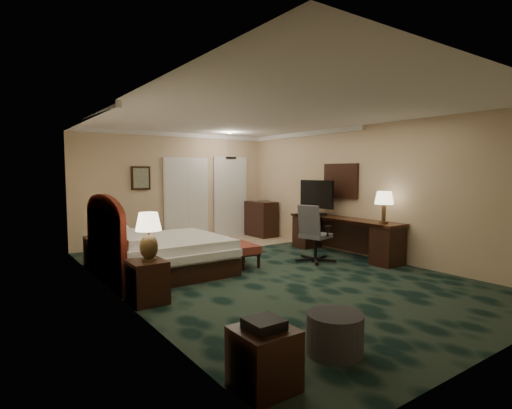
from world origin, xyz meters
TOP-DOWN VIEW (x-y plane):
  - floor at (0.00, 0.00)m, footprint 5.00×7.50m
  - ceiling at (0.00, 0.00)m, footprint 5.00×7.50m
  - wall_back at (0.00, 3.75)m, footprint 5.00×0.00m
  - wall_front at (0.00, -3.75)m, footprint 5.00×0.00m
  - wall_left at (-2.50, 0.00)m, footprint 0.00×7.50m
  - wall_right at (2.50, 0.00)m, footprint 0.00×7.50m
  - crown_molding at (0.00, 0.00)m, footprint 5.00×7.50m
  - tile_patch at (0.90, 2.90)m, footprint 3.20×1.70m
  - headboard at (-2.44, 1.00)m, footprint 0.12×2.00m
  - entry_door at (1.55, 3.72)m, footprint 1.02×0.06m
  - closet_doors at (0.25, 3.71)m, footprint 1.20×0.06m
  - wall_art at (-0.90, 3.71)m, footprint 0.45×0.06m
  - wall_mirror at (2.46, 0.60)m, footprint 0.05×0.95m
  - bed at (-1.43, 0.97)m, footprint 1.93×1.79m
  - nightstand_near at (-2.25, -0.35)m, footprint 0.46×0.52m
  - nightstand_far at (-2.26, 2.15)m, footprint 0.44×0.51m
  - lamp_near at (-2.22, -0.35)m, footprint 0.42×0.42m
  - lamp_far at (-2.27, 2.14)m, footprint 0.44×0.44m
  - bed_bench at (-0.07, 0.89)m, footprint 0.53×1.27m
  - ottoman at (-1.30, -2.85)m, footprint 0.60×0.60m
  - side_table at (-2.24, -2.96)m, footprint 0.46×0.46m
  - desk at (2.19, 0.25)m, footprint 0.58×2.71m
  - tv at (2.13, 1.01)m, footprint 0.09×1.00m
  - desk_lamp at (2.19, -0.74)m, footprint 0.38×0.38m
  - desk_chair at (1.29, 0.14)m, footprint 0.79×0.76m
  - minibar at (2.20, 3.20)m, footprint 0.50×0.90m

SIDE VIEW (x-z plane):
  - floor at x=0.00m, z-range 0.00..0.00m
  - tile_patch at x=0.90m, z-range 0.00..0.01m
  - ottoman at x=-1.30m, z-range 0.00..0.39m
  - bed_bench at x=-0.07m, z-range 0.00..0.42m
  - side_table at x=-2.24m, z-range 0.00..0.50m
  - nightstand_far at x=-2.26m, z-range 0.00..0.55m
  - nightstand_near at x=-2.25m, z-range 0.00..0.57m
  - bed at x=-1.43m, z-range 0.00..0.61m
  - desk at x=2.19m, z-range 0.00..0.78m
  - minibar at x=2.20m, z-range 0.00..0.95m
  - desk_chair at x=1.29m, z-range 0.00..1.12m
  - headboard at x=-2.44m, z-range 0.00..1.40m
  - lamp_far at x=-2.27m, z-range 0.55..1.23m
  - lamp_near at x=-2.22m, z-range 0.57..1.21m
  - entry_door at x=1.55m, z-range -0.04..2.14m
  - closet_doors at x=0.25m, z-range 0.00..2.10m
  - desk_lamp at x=2.19m, z-range 0.78..1.39m
  - tv at x=2.13m, z-range 0.78..1.56m
  - wall_back at x=0.00m, z-range 0.00..2.70m
  - wall_front at x=0.00m, z-range 0.00..2.70m
  - wall_left at x=-2.50m, z-range 0.00..2.70m
  - wall_right at x=2.50m, z-range 0.00..2.70m
  - wall_mirror at x=2.46m, z-range 1.18..1.93m
  - wall_art at x=-0.90m, z-range 1.33..1.88m
  - crown_molding at x=0.00m, z-range 2.60..2.70m
  - ceiling at x=0.00m, z-range 2.70..2.70m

